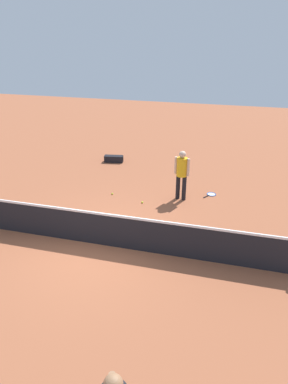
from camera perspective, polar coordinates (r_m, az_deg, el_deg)
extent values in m
plane|color=#9E5638|center=(9.42, -7.60, -8.50)|extent=(40.00, 40.00, 0.00)
cube|color=black|center=(9.18, -7.76, -6.13)|extent=(10.00, 0.02, 0.91)
cube|color=white|center=(8.94, -7.94, -3.48)|extent=(10.00, 0.04, 0.06)
cylinder|color=black|center=(11.61, 5.61, 0.84)|extent=(0.17, 0.17, 0.85)
cylinder|color=black|center=(11.54, 6.62, 0.63)|extent=(0.17, 0.17, 0.85)
cylinder|color=yellow|center=(11.29, 6.28, 4.13)|extent=(0.41, 0.41, 0.62)
cylinder|color=beige|center=(11.36, 5.28, 4.42)|extent=(0.11, 0.11, 0.58)
cylinder|color=beige|center=(11.21, 7.30, 4.03)|extent=(0.11, 0.11, 0.58)
sphere|color=beige|center=(11.15, 6.38, 6.17)|extent=(0.28, 0.28, 0.23)
sphere|color=#9E704C|center=(4.46, -5.10, -29.02)|extent=(0.30, 0.30, 0.23)
torus|color=blue|center=(12.22, 11.05, -0.36)|extent=(0.43, 0.43, 0.02)
cylinder|color=silver|center=(12.22, 11.05, -0.36)|extent=(0.37, 0.37, 0.00)
cylinder|color=black|center=(12.01, 10.21, -0.74)|extent=(0.18, 0.25, 0.03)
sphere|color=#C6E033|center=(11.40, -0.29, -1.70)|extent=(0.07, 0.07, 0.07)
sphere|color=#C6E033|center=(9.57, 10.30, -7.90)|extent=(0.07, 0.07, 0.07)
sphere|color=#C6E033|center=(12.04, -5.26, -0.27)|extent=(0.07, 0.07, 0.07)
cube|color=black|center=(15.02, -5.01, 5.47)|extent=(0.84, 0.41, 0.28)
cylinder|color=black|center=(14.96, -3.69, 5.44)|extent=(0.14, 0.28, 0.27)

